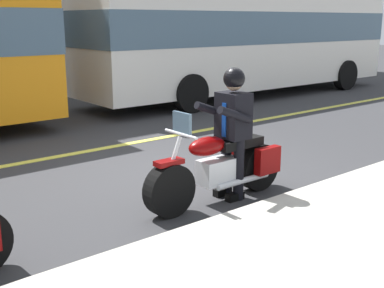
{
  "coord_description": "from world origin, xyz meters",
  "views": [
    {
      "loc": [
        4.51,
        5.9,
        2.32
      ],
      "look_at": [
        0.57,
        1.07,
        0.75
      ],
      "focal_mm": 46.03,
      "sensor_mm": 36.0,
      "label": 1
    }
  ],
  "objects": [
    {
      "name": "ground_plane",
      "position": [
        0.0,
        0.0,
        0.0
      ],
      "size": [
        80.0,
        80.0,
        0.0
      ],
      "primitive_type": "plane",
      "color": "#333335"
    },
    {
      "name": "lane_center_stripe",
      "position": [
        0.0,
        -2.0,
        0.01
      ],
      "size": [
        60.0,
        0.16,
        0.01
      ],
      "primitive_type": "cube",
      "color": "#E5DB4C",
      "rests_on": "ground_plane"
    },
    {
      "name": "motorcycle_main",
      "position": [
        0.33,
        1.38,
        0.45
      ],
      "size": [
        2.21,
        0.6,
        1.26
      ],
      "color": "black",
      "rests_on": "ground_plane"
    },
    {
      "name": "rider_main",
      "position": [
        0.14,
        1.37,
        1.04
      ],
      "size": [
        0.62,
        0.54,
        1.74
      ],
      "color": "black",
      "rests_on": "ground_plane"
    },
    {
      "name": "bus_near",
      "position": [
        -6.59,
        -5.03,
        1.87
      ],
      "size": [
        11.05,
        2.7,
        3.3
      ],
      "color": "white",
      "rests_on": "ground_plane"
    }
  ]
}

